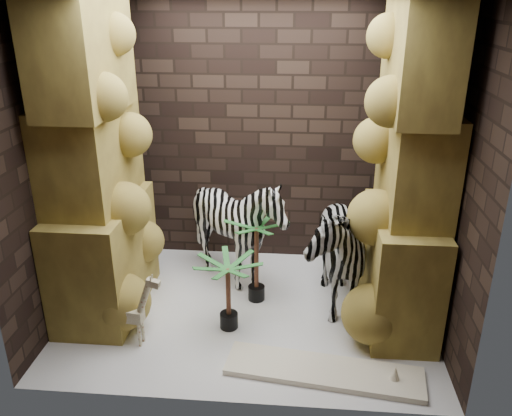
# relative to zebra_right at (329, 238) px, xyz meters

# --- Properties ---
(floor) EXTENTS (3.50, 3.50, 0.00)m
(floor) POSITION_rel_zebra_right_xyz_m (-0.77, -0.21, -0.73)
(floor) COLOR white
(floor) RESTS_ON ground
(wall_back) EXTENTS (3.50, 0.00, 3.50)m
(wall_back) POSITION_rel_zebra_right_xyz_m (-0.77, 1.04, 0.77)
(wall_back) COLOR black
(wall_back) RESTS_ON ground
(wall_front) EXTENTS (3.50, 0.00, 3.50)m
(wall_front) POSITION_rel_zebra_right_xyz_m (-0.77, -1.46, 0.77)
(wall_front) COLOR black
(wall_front) RESTS_ON ground
(wall_left) EXTENTS (0.00, 3.00, 3.00)m
(wall_left) POSITION_rel_zebra_right_xyz_m (-2.52, -0.21, 0.77)
(wall_left) COLOR black
(wall_left) RESTS_ON ground
(wall_right) EXTENTS (0.00, 3.00, 3.00)m
(wall_right) POSITION_rel_zebra_right_xyz_m (0.98, -0.21, 0.77)
(wall_right) COLOR black
(wall_right) RESTS_ON ground
(rock_pillar_left) EXTENTS (0.68, 1.30, 3.00)m
(rock_pillar_left) POSITION_rel_zebra_right_xyz_m (-2.17, -0.21, 0.77)
(rock_pillar_left) COLOR #B39D40
(rock_pillar_left) RESTS_ON floor
(rock_pillar_right) EXTENTS (0.58, 1.25, 3.00)m
(rock_pillar_right) POSITION_rel_zebra_right_xyz_m (0.65, -0.21, 0.77)
(rock_pillar_right) COLOR #B39D40
(rock_pillar_right) RESTS_ON floor
(zebra_right) EXTENTS (0.82, 1.32, 1.47)m
(zebra_right) POSITION_rel_zebra_right_xyz_m (0.00, 0.00, 0.00)
(zebra_right) COLOR white
(zebra_right) RESTS_ON floor
(zebra_left) EXTENTS (1.12, 1.35, 1.17)m
(zebra_left) POSITION_rel_zebra_right_xyz_m (-0.92, 0.32, -0.15)
(zebra_left) COLOR white
(zebra_left) RESTS_ON floor
(giraffe_toy) EXTENTS (0.39, 0.17, 0.74)m
(giraffe_toy) POSITION_rel_zebra_right_xyz_m (-1.76, -0.80, -0.37)
(giraffe_toy) COLOR beige
(giraffe_toy) RESTS_ON floor
(palm_front) EXTENTS (0.36, 0.36, 0.90)m
(palm_front) POSITION_rel_zebra_right_xyz_m (-0.70, 0.01, -0.29)
(palm_front) COLOR #166423
(palm_front) RESTS_ON floor
(palm_back) EXTENTS (0.36, 0.36, 0.72)m
(palm_back) POSITION_rel_zebra_right_xyz_m (-0.92, -0.49, -0.37)
(palm_back) COLOR #166423
(palm_back) RESTS_ON floor
(surfboard) EXTENTS (1.66, 0.61, 0.05)m
(surfboard) POSITION_rel_zebra_right_xyz_m (-0.05, -1.07, -0.71)
(surfboard) COLOR white
(surfboard) RESTS_ON floor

